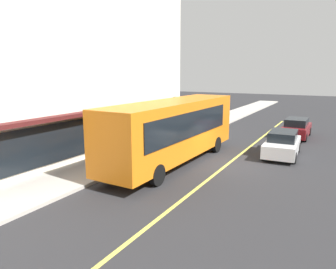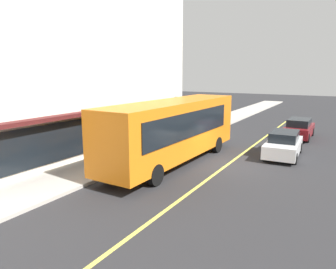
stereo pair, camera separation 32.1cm
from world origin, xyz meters
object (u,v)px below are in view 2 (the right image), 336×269
at_px(car_white, 284,144).
at_px(car_maroon, 299,129).
at_px(pedestrian_near_storefront, 162,125).
at_px(traffic_light, 178,108).
at_px(bus, 174,128).

height_order(car_white, car_maroon, same).
relative_size(car_white, car_maroon, 1.02).
bearing_deg(car_white, pedestrian_near_storefront, 86.52).
bearing_deg(car_maroon, car_white, 179.83).
bearing_deg(traffic_light, car_maroon, -47.93).
xyz_separation_m(car_maroon, pedestrian_near_storefront, (-5.79, 8.91, 0.34)).
bearing_deg(bus, traffic_light, 26.03).
xyz_separation_m(traffic_light, car_white, (0.18, -7.20, -1.79)).
xyz_separation_m(traffic_light, car_maroon, (6.51, -7.21, -1.79)).
bearing_deg(car_white, bus, 131.80).
bearing_deg(pedestrian_near_storefront, traffic_light, -113.10).
relative_size(car_maroon, pedestrian_near_storefront, 2.76).
bearing_deg(bus, car_maroon, -25.11).
bearing_deg(car_maroon, pedestrian_near_storefront, 123.02).
xyz_separation_m(traffic_light, pedestrian_near_storefront, (0.72, 1.69, -1.45)).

